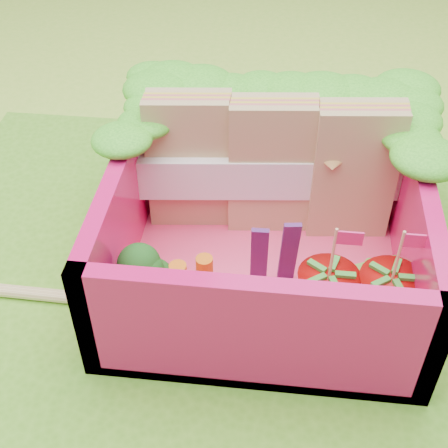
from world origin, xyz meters
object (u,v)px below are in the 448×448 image
(bento_box, at_px, (266,223))
(broccoli, at_px, (139,279))
(strawberry_left, at_px, (326,296))
(strawberry_right, at_px, (387,299))
(sandwich_stack, at_px, (272,167))

(bento_box, relative_size, broccoli, 4.28)
(bento_box, distance_m, strawberry_left, 0.41)
(strawberry_left, height_order, strawberry_right, strawberry_right)
(broccoli, xyz_separation_m, strawberry_right, (0.98, 0.05, -0.06))
(strawberry_left, distance_m, strawberry_right, 0.24)
(sandwich_stack, height_order, strawberry_right, sandwich_stack)
(sandwich_stack, bearing_deg, broccoli, -127.86)
(sandwich_stack, relative_size, strawberry_left, 2.46)
(strawberry_right, bearing_deg, bento_box, 149.17)
(bento_box, relative_size, strawberry_left, 2.67)
(strawberry_left, bearing_deg, strawberry_right, 1.34)
(sandwich_stack, distance_m, broccoli, 0.80)
(sandwich_stack, xyz_separation_m, strawberry_right, (0.50, -0.57, -0.19))
(broccoli, height_order, strawberry_left, strawberry_left)
(strawberry_right, bearing_deg, broccoli, -177.06)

